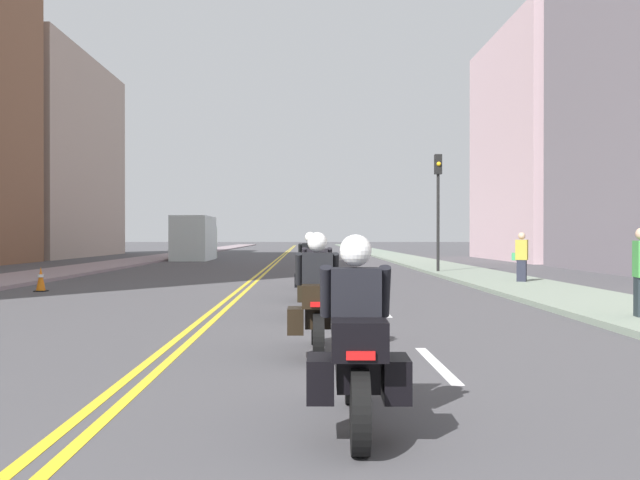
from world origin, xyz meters
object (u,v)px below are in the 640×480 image
traffic_light_near (438,192)px  parked_truck (195,240)px  motorcycle_2 (317,284)px  motorcycle_1 (317,306)px  motorcycle_3 (310,273)px  motorcycle_4 (314,267)px  motorcycle_0 (356,351)px  traffic_cone_1 (41,279)px  pedestrian_1 (521,258)px

traffic_light_near → parked_truck: size_ratio=0.75×
motorcycle_2 → motorcycle_1: bearing=-92.1°
motorcycle_1 → motorcycle_3: bearing=90.1°
motorcycle_3 → parked_truck: 29.49m
motorcycle_1 → parked_truck: size_ratio=0.32×
motorcycle_1 → motorcycle_4: (0.08, 11.11, 0.01)m
motorcycle_1 → motorcycle_2: bearing=88.8°
motorcycle_3 → parked_truck: bearing=103.5°
motorcycle_3 → traffic_light_near: 12.87m
traffic_light_near → parked_truck: (-12.53, 17.14, -2.06)m
motorcycle_0 → motorcycle_3: (-0.29, 11.22, 0.02)m
motorcycle_3 → traffic_cone_1: (-7.48, 2.81, -0.32)m
motorcycle_4 → parked_truck: 26.23m
motorcycle_2 → motorcycle_3: bearing=90.5°
motorcycle_1 → traffic_light_near: traffic_light_near is taller
traffic_cone_1 → parked_truck: parked_truck is taller
motorcycle_1 → motorcycle_2: 4.11m
traffic_cone_1 → parked_truck: 25.78m
traffic_cone_1 → pedestrian_1: (14.11, 2.12, 0.52)m
traffic_light_near → pedestrian_1: 7.10m
motorcycle_2 → motorcycle_3: size_ratio=0.99×
motorcycle_1 → parked_truck: bearing=101.2°
motorcycle_2 → motorcycle_4: size_ratio=1.00×
motorcycle_2 → parked_truck: 33.00m
motorcycle_3 → motorcycle_0: bearing=-89.3°
parked_truck → motorcycle_1: bearing=-78.6°
motorcycle_2 → motorcycle_0: bearing=-89.8°
motorcycle_2 → pedestrian_1: size_ratio=1.29×
motorcycle_4 → pedestrian_1: bearing=13.4°
motorcycle_2 → pedestrian_1: (6.52, 8.52, 0.22)m
traffic_cone_1 → pedestrian_1: 14.28m
motorcycle_1 → motorcycle_3: size_ratio=0.96×
motorcycle_4 → pedestrian_1: pedestrian_1 is taller
motorcycle_2 → parked_truck: (-7.39, 32.15, 0.63)m
motorcycle_1 → traffic_light_near: (5.20, 19.12, 2.70)m
motorcycle_1 → motorcycle_4: size_ratio=0.97×
traffic_cone_1 → traffic_light_near: bearing=34.1°
motorcycle_1 → traffic_cone_1: bearing=125.4°
motorcycle_2 → motorcycle_4: bearing=88.7°
motorcycle_4 → traffic_cone_1: bearing=-175.1°
motorcycle_3 → motorcycle_4: size_ratio=1.01×
motorcycle_4 → traffic_light_near: bearing=57.7°
pedestrian_1 → traffic_light_near: bearing=-50.7°
motorcycle_2 → traffic_light_near: (5.14, 15.02, 2.70)m
pedestrian_1 → motorcycle_4: bearing=40.4°
motorcycle_4 → motorcycle_1: bearing=-90.1°
motorcycle_0 → motorcycle_2: (-0.19, 7.64, 0.01)m
motorcycle_1 → parked_truck: parked_truck is taller
motorcycle_1 → parked_truck: (-7.33, 36.26, 0.63)m
motorcycle_0 → motorcycle_3: motorcycle_3 is taller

